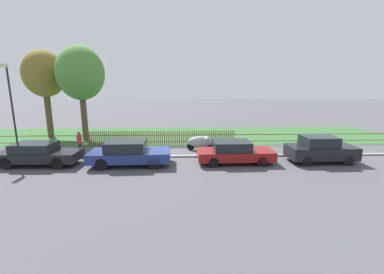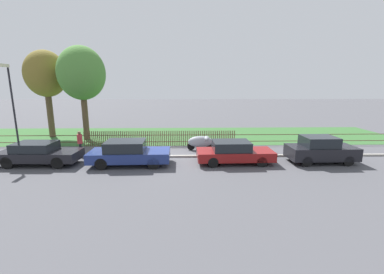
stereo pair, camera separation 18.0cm
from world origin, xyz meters
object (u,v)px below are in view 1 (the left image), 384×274
at_px(pedestrian_near_fence, 80,142).
at_px(street_lamp, 10,100).
at_px(covered_motorcycle, 201,142).
at_px(parked_car_navy_estate, 234,152).
at_px(tree_nearest_kerb, 44,75).
at_px(parked_car_red_compact, 320,149).
at_px(parked_car_black_saloon, 129,153).
at_px(tree_behind_motorcycle, 81,74).
at_px(parked_car_silver_hatchback, 38,154).

height_order(pedestrian_near_fence, street_lamp, street_lamp).
relative_size(covered_motorcycle, pedestrian_near_fence, 1.18).
bearing_deg(parked_car_navy_estate, tree_nearest_kerb, 150.28).
bearing_deg(parked_car_red_compact, parked_car_black_saloon, -179.89).
xyz_separation_m(parked_car_navy_estate, street_lamp, (-13.57, 1.78, 2.94)).
relative_size(tree_behind_motorcycle, pedestrian_near_fence, 4.77).
xyz_separation_m(tree_nearest_kerb, pedestrian_near_fence, (4.80, -5.92, -4.42)).
distance_m(tree_nearest_kerb, street_lamp, 6.44).
bearing_deg(parked_car_navy_estate, tree_behind_motorcycle, 147.35).
height_order(tree_nearest_kerb, tree_behind_motorcycle, tree_behind_motorcycle).
xyz_separation_m(parked_car_silver_hatchback, tree_behind_motorcycle, (0.17, 6.83, 4.67)).
bearing_deg(tree_behind_motorcycle, street_lamp, -116.18).
relative_size(parked_car_red_compact, covered_motorcycle, 2.08).
height_order(parked_car_navy_estate, covered_motorcycle, parked_car_navy_estate).
xyz_separation_m(pedestrian_near_fence, street_lamp, (-3.87, -0.22, 2.71)).
relative_size(parked_car_navy_estate, street_lamp, 0.78).
xyz_separation_m(parked_car_silver_hatchback, covered_motorcycle, (9.54, 3.07, -0.08)).
bearing_deg(street_lamp, covered_motorcycle, 6.15).
xyz_separation_m(parked_car_navy_estate, parked_car_red_compact, (5.15, -0.00, 0.11)).
relative_size(tree_behind_motorcycle, street_lamp, 1.31).
xyz_separation_m(covered_motorcycle, tree_behind_motorcycle, (-9.37, 3.76, 4.74)).
bearing_deg(pedestrian_near_fence, street_lamp, -115.36).
bearing_deg(pedestrian_near_fence, covered_motorcycle, 69.00).
distance_m(parked_car_red_compact, pedestrian_near_fence, 14.98).
distance_m(tree_behind_motorcycle, street_lamp, 5.88).
distance_m(parked_car_navy_estate, street_lamp, 14.00).
distance_m(parked_car_navy_estate, pedestrian_near_fence, 9.91).
distance_m(covered_motorcycle, tree_behind_motorcycle, 11.15).
bearing_deg(tree_nearest_kerb, pedestrian_near_fence, -50.94).
relative_size(parked_car_red_compact, tree_behind_motorcycle, 0.52).
distance_m(tree_nearest_kerb, pedestrian_near_fence, 8.81).
bearing_deg(pedestrian_near_fence, parked_car_red_compact, 53.78).
relative_size(parked_car_silver_hatchback, covered_motorcycle, 2.43).
distance_m(covered_motorcycle, street_lamp, 12.28).
bearing_deg(parked_car_red_compact, pedestrian_near_fence, 171.50).
xyz_separation_m(parked_car_silver_hatchback, parked_car_navy_estate, (11.27, 0.01, -0.02)).
height_order(parked_car_red_compact, covered_motorcycle, parked_car_red_compact).
xyz_separation_m(tree_nearest_kerb, street_lamp, (0.93, -6.14, -1.71)).
bearing_deg(pedestrian_near_fence, tree_nearest_kerb, -169.51).
height_order(tree_behind_motorcycle, street_lamp, tree_behind_motorcycle).
height_order(tree_behind_motorcycle, pedestrian_near_fence, tree_behind_motorcycle).
bearing_deg(street_lamp, parked_car_navy_estate, -7.46).
bearing_deg(parked_car_navy_estate, covered_motorcycle, 118.42).
bearing_deg(covered_motorcycle, parked_car_navy_estate, -61.76).
bearing_deg(parked_car_red_compact, tree_behind_motorcycle, 156.40).
bearing_deg(parked_car_silver_hatchback, street_lamp, 144.01).
relative_size(parked_car_navy_estate, tree_behind_motorcycle, 0.59).
relative_size(parked_car_silver_hatchback, parked_car_black_saloon, 0.99).
bearing_deg(covered_motorcycle, parked_car_black_saloon, -144.60).
bearing_deg(parked_car_navy_estate, pedestrian_near_fence, 167.28).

